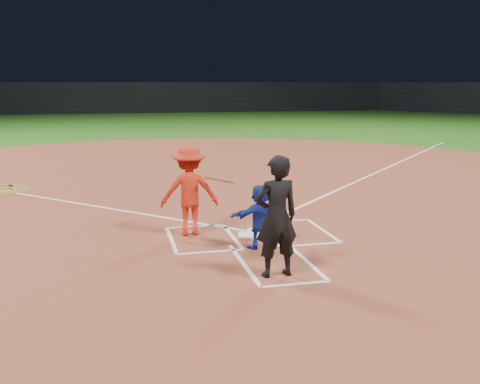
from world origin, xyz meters
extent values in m
plane|color=#215715|center=(0.00, 0.00, 0.00)|extent=(120.00, 120.00, 0.00)
cylinder|color=brown|center=(0.00, 6.00, 0.01)|extent=(28.00, 28.00, 0.01)
cube|color=black|center=(0.00, 48.00, 1.60)|extent=(80.00, 1.20, 3.20)
cylinder|color=white|center=(0.00, 0.00, 0.02)|extent=(0.60, 0.60, 0.02)
cylinder|color=brown|center=(-5.88, 6.26, 0.02)|extent=(1.70, 1.70, 0.01)
cylinder|color=gold|center=(-5.88, 6.26, 0.02)|extent=(0.80, 0.80, 0.00)
cylinder|color=#A3673C|center=(-5.73, 6.51, 0.05)|extent=(0.47, 0.76, 0.06)
torus|color=black|center=(-5.68, 6.66, 0.05)|extent=(0.19, 0.19, 0.05)
imported|color=#142AA5|center=(-0.03, -0.86, 0.62)|extent=(1.17, 0.65, 1.21)
imported|color=black|center=(-0.18, -2.36, 0.99)|extent=(0.76, 0.54, 1.95)
cube|color=white|center=(-0.98, 0.92, 0.01)|extent=(1.22, 0.08, 0.01)
cube|color=white|center=(-0.98, -0.92, 0.01)|extent=(1.22, 0.08, 0.01)
cube|color=white|center=(-0.37, 0.00, 0.01)|extent=(0.08, 1.83, 0.01)
cube|color=white|center=(-1.59, 0.00, 0.01)|extent=(0.08, 1.83, 0.01)
cube|color=white|center=(0.98, 0.92, 0.01)|extent=(1.22, 0.08, 0.01)
cube|color=white|center=(0.98, -0.92, 0.01)|extent=(1.22, 0.08, 0.01)
cube|color=white|center=(0.37, 0.00, 0.01)|extent=(0.08, 1.83, 0.01)
cube|color=white|center=(1.59, 0.00, 0.01)|extent=(0.08, 1.83, 0.01)
cube|color=white|center=(-0.55, -1.70, 0.01)|extent=(0.08, 2.20, 0.01)
cube|color=white|center=(0.55, -1.70, 0.01)|extent=(0.08, 2.20, 0.01)
cube|color=white|center=(0.00, -2.80, 0.01)|extent=(1.10, 0.08, 0.01)
cube|color=white|center=(7.07, 7.37, 0.01)|extent=(14.21, 14.21, 0.01)
imported|color=red|center=(-1.17, 0.35, 0.92)|extent=(1.21, 0.74, 1.82)
cylinder|color=#966137|center=(-0.57, 0.20, 1.15)|extent=(0.73, 0.53, 0.28)
camera|label=1|loc=(-2.63, -10.14, 3.03)|focal=40.00mm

